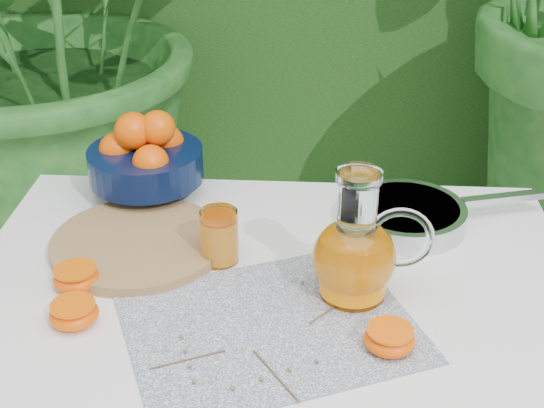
# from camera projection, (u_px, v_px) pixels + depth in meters

# --- Properties ---
(potted_plant_left) EXTENTS (2.09, 2.09, 1.73)m
(potted_plant_left) POSITION_uv_depth(u_px,v_px,m) (47.00, 5.00, 2.32)
(potted_plant_left) COLOR #1C511C
(potted_plant_left) RESTS_ON ground
(white_table) EXTENTS (1.00, 0.70, 0.75)m
(white_table) POSITION_uv_depth(u_px,v_px,m) (271.00, 320.00, 1.27)
(white_table) COLOR white
(white_table) RESTS_ON ground
(placemat) EXTENTS (0.51, 0.46, 0.00)m
(placemat) POSITION_uv_depth(u_px,v_px,m) (270.00, 326.00, 1.12)
(placemat) COLOR #0B183E
(placemat) RESTS_ON white_table
(cutting_board) EXTENTS (0.39, 0.39, 0.02)m
(cutting_board) POSITION_uv_depth(u_px,v_px,m) (138.00, 243.00, 1.31)
(cutting_board) COLOR #8E6340
(cutting_board) RESTS_ON white_table
(fruit_bowl) EXTENTS (0.29, 0.29, 0.18)m
(fruit_bowl) POSITION_uv_depth(u_px,v_px,m) (145.00, 157.00, 1.45)
(fruit_bowl) COLOR black
(fruit_bowl) RESTS_ON white_table
(juice_pitcher) EXTENTS (0.19, 0.13, 0.21)m
(juice_pitcher) POSITION_uv_depth(u_px,v_px,m) (356.00, 254.00, 1.16)
(juice_pitcher) COLOR white
(juice_pitcher) RESTS_ON white_table
(juice_tumbler) EXTENTS (0.08, 0.08, 0.09)m
(juice_tumbler) POSITION_uv_depth(u_px,v_px,m) (219.00, 237.00, 1.26)
(juice_tumbler) COLOR white
(juice_tumbler) RESTS_ON white_table
(saute_pan) EXTENTS (0.40, 0.27, 0.04)m
(saute_pan) POSITION_uv_depth(u_px,v_px,m) (408.00, 214.00, 1.38)
(saute_pan) COLOR #B2B1B6
(saute_pan) RESTS_ON white_table
(orange_halves) EXTENTS (0.57, 0.20, 0.04)m
(orange_halves) POSITION_uv_depth(u_px,v_px,m) (174.00, 309.00, 1.13)
(orange_halves) COLOR #FF4802
(orange_halves) RESTS_ON white_table
(thyme_sprigs) EXTENTS (0.33, 0.27, 0.01)m
(thyme_sprigs) POSITION_uv_depth(u_px,v_px,m) (274.00, 342.00, 1.08)
(thyme_sprigs) COLOR brown
(thyme_sprigs) RESTS_ON white_table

